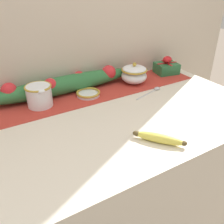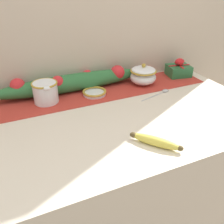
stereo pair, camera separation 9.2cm
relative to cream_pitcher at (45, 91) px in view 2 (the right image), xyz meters
The scene contains 10 objects.
countertop 0.57m from the cream_pitcher, 59.63° to the right, with size 1.42×0.69×0.91m, color beige.
back_wall 0.31m from the cream_pitcher, 44.72° to the left, with size 2.22×0.04×2.40m, color beige.
table_runner 0.15m from the cream_pitcher, ahead, with size 1.31×0.21×0.00m, color #B23328.
cream_pitcher is the anchor object (origin of this frame).
sugar_bowl 0.49m from the cream_pitcher, ahead, with size 0.13×0.13×0.11m.
small_dish 0.22m from the cream_pitcher, ahead, with size 0.11×0.11×0.02m.
banana 0.53m from the cream_pitcher, 60.14° to the right, with size 0.13×0.16×0.03m.
spoon 0.54m from the cream_pitcher, 13.42° to the right, with size 0.18×0.06×0.01m.
gift_box 0.72m from the cream_pitcher, ahead, with size 0.13×0.12×0.10m.
poinsettia_garland 0.15m from the cream_pitcher, 25.07° to the left, with size 0.73×0.09×0.10m.
Camera 2 is at (-0.28, -0.77, 1.41)m, focal length 40.00 mm.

